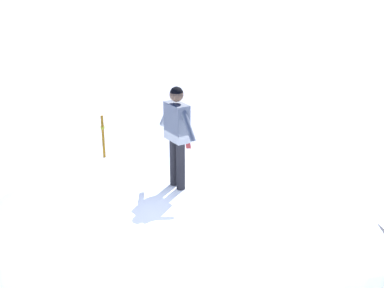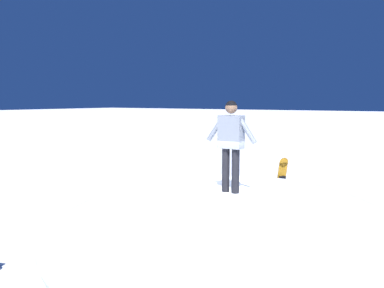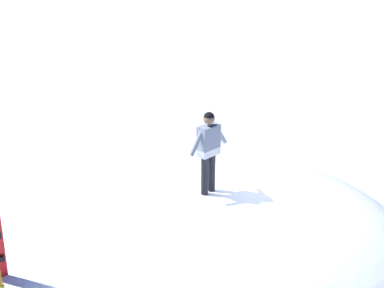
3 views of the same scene
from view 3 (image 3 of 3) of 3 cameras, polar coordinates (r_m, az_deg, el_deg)
name	(u,v)px [view 3 (image 3 of 3)]	position (r m, az deg, el deg)	size (l,w,h in m)	color
ground	(260,258)	(10.46, 8.11, -13.20)	(240.00, 240.00, 0.00)	white
snow_mound	(225,227)	(9.89, 3.99, -9.83)	(7.32, 6.68, 1.56)	white
snowboarder_standing	(209,146)	(9.10, 1.99, -0.22)	(0.23, 1.00, 1.66)	black
backpack_near	(238,161)	(14.20, 5.47, -2.07)	(0.37, 0.62, 0.36)	#4C4C51
backpack_far	(158,176)	(13.17, -4.11, -3.83)	(0.43, 0.68, 0.46)	#4C4C51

